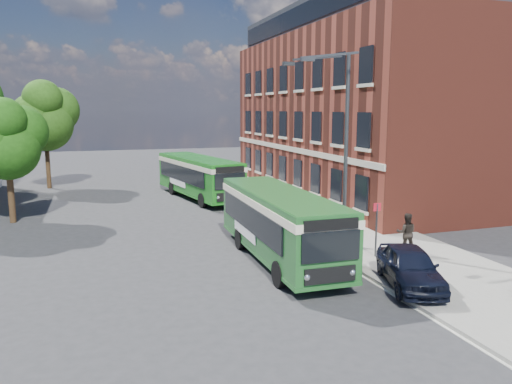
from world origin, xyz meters
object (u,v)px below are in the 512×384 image
object	(u,v)px
bus_rear	(199,174)
street_lamp	(339,147)
bus_front	(280,219)
parked_car	(410,267)

from	to	relation	value
bus_rear	street_lamp	bearing A→B (deg)	-77.09
street_lamp	bus_front	bearing A→B (deg)	-163.90
street_lamp	bus_front	size ratio (longest dim) A/B	0.88
parked_car	bus_front	bearing A→B (deg)	141.58
bus_front	bus_rear	bearing A→B (deg)	90.86
bus_rear	parked_car	bearing A→B (deg)	-80.68
bus_rear	parked_car	size ratio (longest dim) A/B	2.56
bus_front	parked_car	distance (m)	5.91
bus_front	bus_rear	distance (m)	16.14
bus_rear	parked_car	distance (m)	21.32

